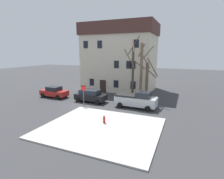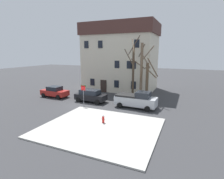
{
  "view_description": "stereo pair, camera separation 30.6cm",
  "coord_description": "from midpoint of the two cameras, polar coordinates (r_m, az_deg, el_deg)",
  "views": [
    {
      "loc": [
        12.17,
        -18.73,
        6.7
      ],
      "look_at": [
        3.4,
        2.02,
        1.95
      ],
      "focal_mm": 28.29,
      "sensor_mm": 36.0,
      "label": 1
    },
    {
      "loc": [
        12.45,
        -18.61,
        6.7
      ],
      "look_at": [
        3.4,
        2.02,
        1.95
      ],
      "focal_mm": 28.29,
      "sensor_mm": 36.0,
      "label": 2
    }
  ],
  "objects": [
    {
      "name": "tree_bare_near",
      "position": [
        25.49,
        7.31,
        6.34
      ],
      "size": [
        2.93,
        3.39,
        9.08
      ],
      "color": "#4C3D2D",
      "rests_on": "ground_plane"
    },
    {
      "name": "building_main",
      "position": [
        32.58,
        3.03,
        10.51
      ],
      "size": [
        12.75,
        8.09,
        11.67
      ],
      "color": "beige",
      "rests_on": "ground_plane"
    },
    {
      "name": "car_red_sedan",
      "position": [
        28.2,
        -17.73,
        -0.69
      ],
      "size": [
        4.26,
        2.12,
        1.66
      ],
      "color": "#AD231E",
      "rests_on": "ground_plane"
    },
    {
      "name": "pickup_truck_silver",
      "position": [
        21.92,
        8.2,
        -3.3
      ],
      "size": [
        5.12,
        2.29,
        2.07
      ],
      "color": "#B7BABF",
      "rests_on": "ground_plane"
    },
    {
      "name": "car_black_wagon",
      "position": [
        24.41,
        -6.59,
        -1.95
      ],
      "size": [
        4.33,
        2.03,
        1.71
      ],
      "color": "black",
      "rests_on": "ground_plane"
    },
    {
      "name": "tree_bare_mid",
      "position": [
        24.21,
        9.83,
        5.95
      ],
      "size": [
        3.16,
        3.15,
        8.5
      ],
      "color": "brown",
      "rests_on": "ground_plane"
    },
    {
      "name": "fire_hydrant",
      "position": [
        17.02,
        -2.34,
        -9.39
      ],
      "size": [
        0.42,
        0.22,
        0.78
      ],
      "color": "red",
      "rests_on": "sidewalk_slab"
    },
    {
      "name": "sidewalk_slab",
      "position": [
        16.31,
        -3.25,
        -12.15
      ],
      "size": [
        10.22,
        8.75,
        0.12
      ],
      "primitive_type": "cube",
      "color": "#B7B5AD",
      "rests_on": "ground_plane"
    },
    {
      "name": "ground_plane",
      "position": [
        23.35,
        -9.34,
        -4.94
      ],
      "size": [
        120.0,
        120.0,
        0.0
      ],
      "primitive_type": "plane",
      "color": "#38383A"
    },
    {
      "name": "street_sign_pole",
      "position": [
        22.2,
        -8.86,
        -0.69
      ],
      "size": [
        0.76,
        0.07,
        2.73
      ],
      "color": "slate",
      "rests_on": "ground_plane"
    },
    {
      "name": "tree_bare_far",
      "position": [
        24.19,
        11.58,
        2.76
      ],
      "size": [
        2.47,
        2.14,
        6.05
      ],
      "color": "brown",
      "rests_on": "ground_plane"
    }
  ]
}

